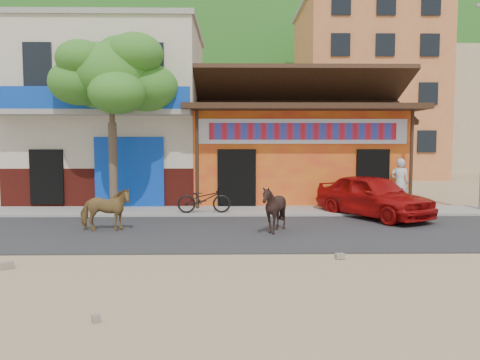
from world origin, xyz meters
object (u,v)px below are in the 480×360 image
object	(u,v)px
cow_dark	(274,209)
scooter	(204,199)
cow_tan	(105,210)
red_car	(373,196)
pedestrian	(400,183)
tree	(112,122)

from	to	relation	value
cow_dark	scooter	xyz separation A→B (m)	(-2.05, 3.03, -0.10)
cow_tan	red_car	distance (m)	8.28
scooter	pedestrian	xyz separation A→B (m)	(6.95, 1.20, 0.42)
cow_tan	scooter	bearing A→B (deg)	-47.25
pedestrian	cow_tan	bearing A→B (deg)	45.41
tree	cow_dark	size ratio (longest dim) A/B	4.68
cow_tan	scooter	xyz separation A→B (m)	(2.53, 2.72, -0.05)
cow_dark	red_car	size ratio (longest dim) A/B	0.31
cow_dark	tree	bearing A→B (deg)	-147.41
scooter	tree	bearing A→B (deg)	77.13
cow_tan	cow_dark	xyz separation A→B (m)	(4.57, -0.31, 0.05)
cow_dark	scooter	size ratio (longest dim) A/B	0.73
cow_dark	red_car	bearing A→B (deg)	103.35
cow_tan	cow_dark	bearing A→B (deg)	-98.29
cow_tan	pedestrian	distance (m)	10.26
tree	cow_tan	size ratio (longest dim) A/B	4.31
cow_tan	pedestrian	bearing A→B (deg)	-71.88
tree	scooter	distance (m)	4.04
cow_dark	pedestrian	distance (m)	6.48
tree	scooter	size ratio (longest dim) A/B	3.41
cow_tan	pedestrian	xyz separation A→B (m)	(9.47, 3.92, 0.38)
tree	pedestrian	world-z (taller)	tree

